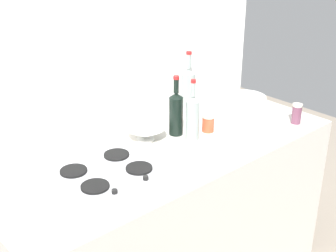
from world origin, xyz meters
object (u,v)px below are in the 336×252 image
Objects in this scene: stovetop_hob at (107,173)px; wine_bottle_mid_right at (192,117)px; wine_bottle_leftmost at (176,112)px; mixing_bowl at (145,133)px; butter_dish at (199,154)px; condiment_jar_front at (208,123)px; condiment_jar_rear at (297,114)px; wine_bottle_mid_left at (188,90)px; plate_stack at (245,105)px; cutting_board at (230,143)px.

stovetop_hob is 0.54m from wine_bottle_mid_right.
mixing_bowl is at bearing 162.89° from wine_bottle_leftmost.
butter_dish is at bearing -80.73° from mixing_bowl.
condiment_jar_rear is at bearing -29.29° from condiment_jar_front.
stovetop_hob is at bearing -177.24° from condiment_jar_front.
wine_bottle_mid_left is 0.59m from butter_dish.
plate_stack is 0.75× the size of wine_bottle_leftmost.
wine_bottle_mid_right is 3.45× the size of condiment_jar_front.
wine_bottle_mid_left is (0.77, 0.29, 0.12)m from stovetop_hob.
wine_bottle_mid_right reaches higher than condiment_jar_front.
wine_bottle_mid_left is 0.61m from condiment_jar_rear.
mixing_bowl reaches higher than cutting_board.
condiment_jar_front is (-0.34, -0.03, -0.01)m from plate_stack.
wine_bottle_mid_left is at bearing 135.03° from plate_stack.
mixing_bowl is (0.35, 0.17, 0.02)m from stovetop_hob.
butter_dish is at bearing -128.63° from wine_bottle_mid_left.
condiment_jar_front is at bearing -23.41° from mixing_bowl.
mixing_bowl is at bearing 170.74° from plate_stack.
wine_bottle_mid_left reaches higher than wine_bottle_mid_right.
stovetop_hob is 1.26× the size of wine_bottle_mid_left.
plate_stack is 0.29m from condiment_jar_rear.
wine_bottle_leftmost reaches higher than cutting_board.
stovetop_hob is 0.39m from mixing_bowl.
wine_bottle_mid_right is at bearing 157.80° from condiment_jar_rear.
wine_bottle_mid_right is 2.05× the size of butter_dish.
plate_stack is 0.66× the size of wine_bottle_mid_left.
stovetop_hob is 0.54m from wine_bottle_leftmost.
condiment_jar_front is 0.82× the size of condiment_jar_rear.
wine_bottle_mid_left is (-0.23, 0.23, 0.09)m from plate_stack.
wine_bottle_mid_right is at bearing -130.35° from wine_bottle_mid_left.
mixing_bowl is 0.71× the size of cutting_board.
plate_stack reaches higher than cutting_board.
stovetop_hob is 2.23× the size of mixing_bowl.
plate_stack is at bearing -9.26° from mixing_bowl.
condiment_jar_front is at bearing 79.58° from cutting_board.
condiment_jar_rear is (0.57, -0.23, -0.06)m from wine_bottle_mid_right.
condiment_jar_rear is (1.10, -0.21, 0.04)m from stovetop_hob.
wine_bottle_leftmost reaches higher than condiment_jar_rear.
wine_bottle_leftmost is at bearing 12.90° from stovetop_hob.
wine_bottle_mid_left is at bearing 123.29° from condiment_jar_rear.
mixing_bowl is 1.31× the size of butter_dish.
stovetop_hob is at bearing -154.49° from mixing_bowl.
wine_bottle_leftmost is 2.83× the size of condiment_jar_rear.
condiment_jar_rear is at bearing -10.96° from stovetop_hob.
wine_bottle_mid_left is at bearing 51.37° from butter_dish.
wine_bottle_mid_left is at bearing 16.86° from mixing_bowl.
mixing_bowl is 0.42m from cutting_board.
wine_bottle_mid_right reaches higher than butter_dish.
wine_bottle_leftmost is 0.68m from condiment_jar_rear.
plate_stack is 0.83× the size of cutting_board.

